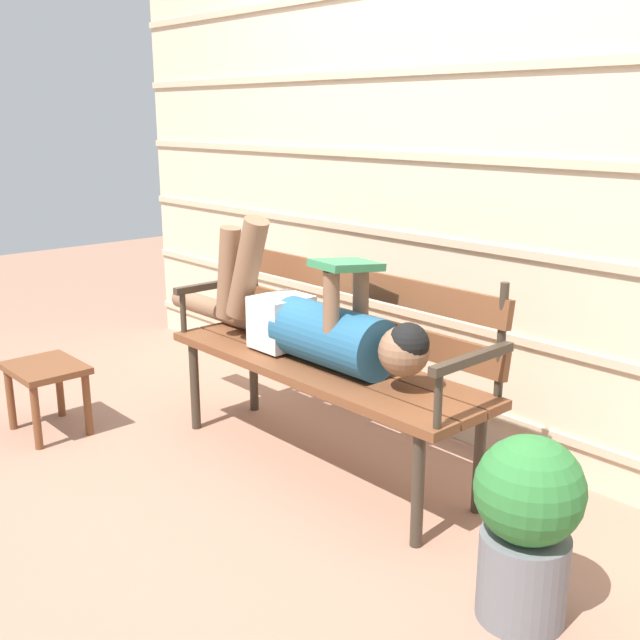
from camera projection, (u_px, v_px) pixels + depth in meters
ground_plane at (291, 476)px, 3.13m from camera, size 12.00×12.00×0.00m
house_siding at (431, 198)px, 3.39m from camera, size 4.63×0.08×2.18m
park_bench at (332, 349)px, 3.15m from camera, size 1.57×0.47×0.89m
reclining_person at (309, 322)px, 3.12m from camera, size 1.72×0.27×0.58m
footstool at (46, 378)px, 3.51m from camera, size 0.38×0.30×0.33m
potted_plant at (527, 522)px, 2.18m from camera, size 0.32×0.32×0.58m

